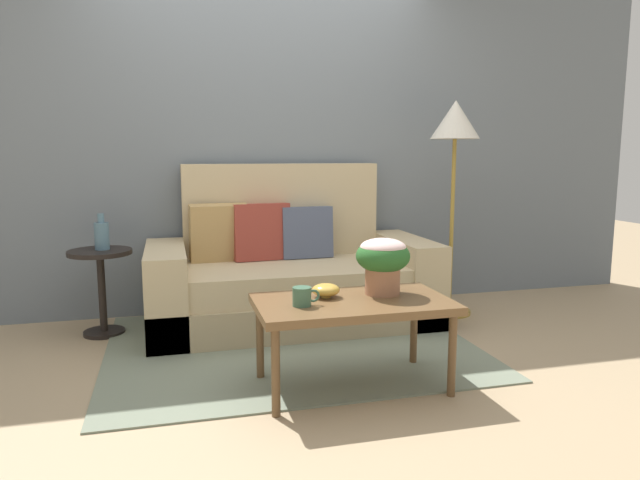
% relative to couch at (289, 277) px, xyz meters
% --- Properties ---
extents(ground_plane, '(14.00, 14.00, 0.00)m').
position_rel_couch_xyz_m(ground_plane, '(-0.10, -0.67, -0.32)').
color(ground_plane, tan).
extents(wall_back, '(6.40, 0.12, 2.73)m').
position_rel_couch_xyz_m(wall_back, '(-0.10, 0.48, 1.04)').
color(wall_back, slate).
rests_on(wall_back, ground).
extents(area_rug, '(2.21, 1.80, 0.01)m').
position_rel_couch_xyz_m(area_rug, '(-0.10, -0.52, -0.32)').
color(area_rug, gray).
rests_on(area_rug, ground).
extents(couch, '(1.95, 0.91, 1.11)m').
position_rel_couch_xyz_m(couch, '(0.00, 0.00, 0.00)').
color(couch, tan).
rests_on(couch, ground).
extents(coffee_table, '(0.98, 0.56, 0.46)m').
position_rel_couch_xyz_m(coffee_table, '(0.08, -1.22, 0.09)').
color(coffee_table, brown).
rests_on(coffee_table, ground).
extents(side_table, '(0.41, 0.41, 0.57)m').
position_rel_couch_xyz_m(side_table, '(-1.25, 0.03, 0.07)').
color(side_table, black).
rests_on(side_table, ground).
extents(floor_lamp, '(0.35, 0.35, 1.56)m').
position_rel_couch_xyz_m(floor_lamp, '(1.20, -0.10, 0.97)').
color(floor_lamp, olive).
rests_on(floor_lamp, ground).
extents(potted_plant, '(0.28, 0.28, 0.30)m').
position_rel_couch_xyz_m(potted_plant, '(0.27, -1.14, 0.32)').
color(potted_plant, '#A36B4C').
rests_on(potted_plant, coffee_table).
extents(coffee_mug, '(0.14, 0.09, 0.09)m').
position_rel_couch_xyz_m(coffee_mug, '(-0.19, -1.27, 0.18)').
color(coffee_mug, '#3D664C').
rests_on(coffee_mug, coffee_table).
extents(snack_bowl, '(0.14, 0.14, 0.07)m').
position_rel_couch_xyz_m(snack_bowl, '(-0.04, -1.14, 0.18)').
color(snack_bowl, gold).
rests_on(snack_bowl, coffee_table).
extents(table_vase, '(0.09, 0.09, 0.24)m').
position_rel_couch_xyz_m(table_vase, '(-1.23, 0.05, 0.34)').
color(table_vase, slate).
rests_on(table_vase, side_table).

